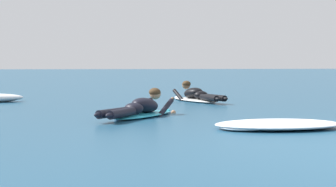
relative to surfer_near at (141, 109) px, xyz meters
The scene contains 4 objects.
ground_plane 6.21m from the surfer_near, 67.86° to the left, with size 120.00×120.00×0.00m, color navy.
surfer_near is the anchor object (origin of this frame).
surfer_far 4.19m from the surfer_near, 66.97° to the left, with size 1.12×2.44×0.53m.
whitewater_mid_left 2.73m from the surfer_near, 47.48° to the right, with size 1.91×1.13×0.13m.
Camera 1 is at (-3.12, -6.00, 0.97)m, focal length 62.97 mm.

